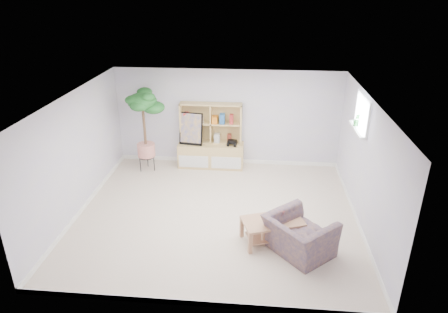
# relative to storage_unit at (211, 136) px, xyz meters

# --- Properties ---
(floor) EXTENTS (5.50, 5.00, 0.01)m
(floor) POSITION_rel_storage_unit_xyz_m (0.39, -2.24, -0.80)
(floor) COLOR beige
(floor) RESTS_ON ground
(ceiling) EXTENTS (5.50, 5.00, 0.01)m
(ceiling) POSITION_rel_storage_unit_xyz_m (0.39, -2.24, 1.60)
(ceiling) COLOR white
(ceiling) RESTS_ON walls
(walls) EXTENTS (5.51, 5.01, 2.40)m
(walls) POSITION_rel_storage_unit_xyz_m (0.39, -2.24, 0.40)
(walls) COLOR silver
(walls) RESTS_ON floor
(baseboard) EXTENTS (5.50, 5.00, 0.10)m
(baseboard) POSITION_rel_storage_unit_xyz_m (0.39, -2.24, -0.75)
(baseboard) COLOR white
(baseboard) RESTS_ON floor
(window) EXTENTS (0.10, 0.98, 0.68)m
(window) POSITION_rel_storage_unit_xyz_m (3.12, -1.64, 1.20)
(window) COLOR white
(window) RESTS_ON walls
(window_sill) EXTENTS (0.14, 1.00, 0.04)m
(window_sill) POSITION_rel_storage_unit_xyz_m (3.06, -1.64, 0.88)
(window_sill) COLOR white
(window_sill) RESTS_ON walls
(storage_unit) EXTENTS (1.61, 0.54, 1.61)m
(storage_unit) POSITION_rel_storage_unit_xyz_m (0.00, 0.00, 0.00)
(storage_unit) COLOR tan
(storage_unit) RESTS_ON floor
(poster) EXTENTS (0.59, 0.22, 0.80)m
(poster) POSITION_rel_storage_unit_xyz_m (-0.47, -0.06, 0.20)
(poster) COLOR gold
(poster) RESTS_ON storage_unit
(toy_truck) EXTENTS (0.34, 0.26, 0.17)m
(toy_truck) POSITION_rel_storage_unit_xyz_m (0.53, -0.07, -0.12)
(toy_truck) COLOR black
(toy_truck) RESTS_ON storage_unit
(coffee_table) EXTENTS (1.18, 0.89, 0.43)m
(coffee_table) POSITION_rel_storage_unit_xyz_m (1.47, -3.04, -0.59)
(coffee_table) COLOR #AC7656
(coffee_table) RESTS_ON floor
(table_plant) EXTENTS (0.29, 0.26, 0.28)m
(table_plant) POSITION_rel_storage_unit_xyz_m (1.55, -3.08, -0.24)
(table_plant) COLOR #1F4C1D
(table_plant) RESTS_ON coffee_table
(floor_tree) EXTENTS (0.92, 0.92, 2.02)m
(floor_tree) POSITION_rel_storage_unit_xyz_m (-1.54, -0.35, 0.21)
(floor_tree) COLOR #1E6825
(floor_tree) RESTS_ON floor
(armchair) EXTENTS (1.37, 1.38, 0.77)m
(armchair) POSITION_rel_storage_unit_xyz_m (1.92, -3.34, -0.42)
(armchair) COLOR navy
(armchair) RESTS_ON floor
(sill_plant) EXTENTS (0.17, 0.15, 0.25)m
(sill_plant) POSITION_rel_storage_unit_xyz_m (3.06, -1.50, 1.02)
(sill_plant) COLOR #1E6825
(sill_plant) RESTS_ON window_sill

